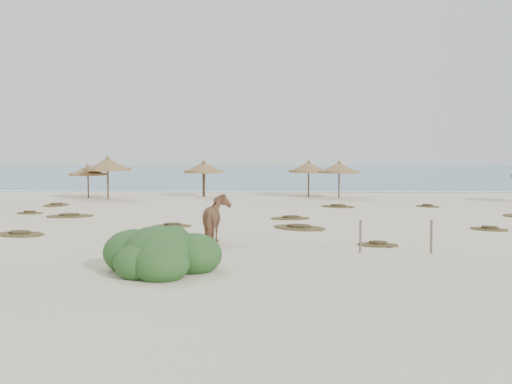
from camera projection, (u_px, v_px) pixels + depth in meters
ground at (241, 236)px, 22.85m from camera, size 160.00×160.00×0.00m
ocean at (267, 172)px, 97.63m from camera, size 200.00×100.00×0.01m
foam_line at (259, 191)px, 48.77m from camera, size 70.00×0.60×0.01m
palapa_0 at (88, 171)px, 41.80m from camera, size 2.77×2.77×2.56m
palapa_1 at (108, 165)px, 40.44m from camera, size 4.10×4.10×3.15m
palapa_2 at (204, 168)px, 42.88m from camera, size 3.87×3.87×2.77m
palapa_3 at (203, 168)px, 43.01m from camera, size 3.58×3.58×2.78m
palapa_4 at (309, 168)px, 42.88m from camera, size 3.80×3.80×2.84m
palapa_5 at (339, 168)px, 41.72m from camera, size 3.88×3.88×2.81m
horse at (217, 219)px, 20.86m from camera, size 1.02×2.16×1.81m
fence_post_near at (431, 237)px, 18.91m from camera, size 0.09×0.09×1.12m
fence_post_far at (360, 236)px, 19.06m from camera, size 0.10×0.10×1.10m
bush at (160, 255)px, 15.92m from camera, size 3.41×3.01×1.53m
scrub_0 at (20, 234)px, 23.14m from camera, size 2.54×2.08×0.16m
scrub_1 at (70, 216)px, 29.73m from camera, size 2.68×2.00×0.16m
scrub_2 at (173, 225)px, 25.76m from camera, size 1.80×1.23×0.16m
scrub_3 at (291, 218)px, 28.73m from camera, size 2.23×1.68×0.16m
scrub_4 at (489, 229)px, 24.67m from camera, size 1.93×1.77×0.16m
scrub_6 at (56, 205)px, 35.88m from camera, size 1.62×2.36×0.16m
scrub_7 at (338, 206)px, 34.96m from camera, size 2.61×2.31×0.16m
scrub_8 at (30, 213)px, 31.19m from camera, size 1.68×1.27×0.16m
scrub_9 at (299, 227)px, 25.15m from camera, size 3.07×2.90×0.16m
scrub_10 at (428, 206)px, 35.11m from camera, size 1.80×1.81×0.16m
scrub_11 at (150, 236)px, 22.57m from camera, size 2.63×2.43×0.16m
scrub_12 at (378, 244)px, 20.50m from camera, size 1.65×1.25×0.16m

